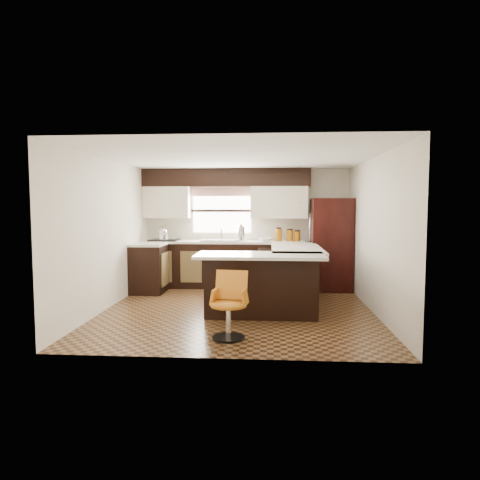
# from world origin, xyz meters

# --- Properties ---
(floor) EXTENTS (4.40, 4.40, 0.00)m
(floor) POSITION_xyz_m (0.00, 0.00, 0.00)
(floor) COLOR #49301A
(floor) RESTS_ON ground
(ceiling) EXTENTS (4.40, 4.40, 0.00)m
(ceiling) POSITION_xyz_m (0.00, 0.00, 2.40)
(ceiling) COLOR silver
(ceiling) RESTS_ON wall_back
(wall_back) EXTENTS (4.40, 0.00, 4.40)m
(wall_back) POSITION_xyz_m (0.00, 2.20, 1.20)
(wall_back) COLOR beige
(wall_back) RESTS_ON floor
(wall_front) EXTENTS (4.40, 0.00, 4.40)m
(wall_front) POSITION_xyz_m (0.00, -2.20, 1.20)
(wall_front) COLOR beige
(wall_front) RESTS_ON floor
(wall_left) EXTENTS (0.00, 4.40, 4.40)m
(wall_left) POSITION_xyz_m (-2.10, 0.00, 1.20)
(wall_left) COLOR beige
(wall_left) RESTS_ON floor
(wall_right) EXTENTS (0.00, 4.40, 4.40)m
(wall_right) POSITION_xyz_m (2.10, 0.00, 1.20)
(wall_right) COLOR beige
(wall_right) RESTS_ON floor
(base_cab_back) EXTENTS (3.30, 0.60, 0.90)m
(base_cab_back) POSITION_xyz_m (-0.45, 1.90, 0.45)
(base_cab_back) COLOR black
(base_cab_back) RESTS_ON floor
(base_cab_left) EXTENTS (0.60, 0.70, 0.90)m
(base_cab_left) POSITION_xyz_m (-1.80, 1.25, 0.45)
(base_cab_left) COLOR black
(base_cab_left) RESTS_ON floor
(counter_back) EXTENTS (3.30, 0.60, 0.04)m
(counter_back) POSITION_xyz_m (-0.45, 1.90, 0.92)
(counter_back) COLOR silver
(counter_back) RESTS_ON base_cab_back
(counter_left) EXTENTS (0.60, 0.70, 0.04)m
(counter_left) POSITION_xyz_m (-1.80, 1.25, 0.92)
(counter_left) COLOR silver
(counter_left) RESTS_ON base_cab_left
(soffit) EXTENTS (3.40, 0.35, 0.36)m
(soffit) POSITION_xyz_m (-0.40, 2.03, 2.22)
(soffit) COLOR black
(soffit) RESTS_ON wall_back
(upper_cab_left) EXTENTS (0.94, 0.35, 0.64)m
(upper_cab_left) POSITION_xyz_m (-1.62, 2.03, 1.72)
(upper_cab_left) COLOR beige
(upper_cab_left) RESTS_ON wall_back
(upper_cab_right) EXTENTS (1.14, 0.35, 0.64)m
(upper_cab_right) POSITION_xyz_m (0.68, 2.03, 1.72)
(upper_cab_right) COLOR beige
(upper_cab_right) RESTS_ON wall_back
(window_pane) EXTENTS (1.20, 0.02, 0.90)m
(window_pane) POSITION_xyz_m (-0.50, 2.18, 1.55)
(window_pane) COLOR white
(window_pane) RESTS_ON wall_back
(valance) EXTENTS (1.30, 0.06, 0.18)m
(valance) POSITION_xyz_m (-0.50, 2.14, 1.94)
(valance) COLOR #D19B93
(valance) RESTS_ON wall_back
(sink) EXTENTS (0.75, 0.45, 0.03)m
(sink) POSITION_xyz_m (-0.50, 1.88, 0.96)
(sink) COLOR #B2B2B7
(sink) RESTS_ON counter_back
(dishwasher) EXTENTS (0.58, 0.03, 0.78)m
(dishwasher) POSITION_xyz_m (0.55, 1.61, 0.43)
(dishwasher) COLOR black
(dishwasher) RESTS_ON floor
(cooktop) EXTENTS (0.58, 0.50, 0.02)m
(cooktop) POSITION_xyz_m (-1.65, 1.88, 0.96)
(cooktop) COLOR black
(cooktop) RESTS_ON counter_back
(peninsula_long) EXTENTS (0.60, 1.95, 0.90)m
(peninsula_long) POSITION_xyz_m (0.90, 0.62, 0.45)
(peninsula_long) COLOR black
(peninsula_long) RESTS_ON floor
(peninsula_return) EXTENTS (1.65, 0.60, 0.90)m
(peninsula_return) POSITION_xyz_m (0.38, -0.35, 0.45)
(peninsula_return) COLOR black
(peninsula_return) RESTS_ON floor
(counter_pen_long) EXTENTS (0.84, 1.95, 0.04)m
(counter_pen_long) POSITION_xyz_m (0.95, 0.62, 0.92)
(counter_pen_long) COLOR silver
(counter_pen_long) RESTS_ON peninsula_long
(counter_pen_return) EXTENTS (1.89, 0.84, 0.04)m
(counter_pen_return) POSITION_xyz_m (0.35, -0.44, 0.92)
(counter_pen_return) COLOR silver
(counter_pen_return) RESTS_ON peninsula_return
(refrigerator) EXTENTS (0.77, 0.74, 1.80)m
(refrigerator) POSITION_xyz_m (1.70, 1.77, 0.90)
(refrigerator) COLOR black
(refrigerator) RESTS_ON floor
(bar_chair) EXTENTS (0.50, 0.50, 0.84)m
(bar_chair) POSITION_xyz_m (-0.01, -1.50, 0.42)
(bar_chair) COLOR orange
(bar_chair) RESTS_ON floor
(kettle) EXTENTS (0.20, 0.20, 0.27)m
(kettle) POSITION_xyz_m (-1.67, 1.88, 1.10)
(kettle) COLOR silver
(kettle) RESTS_ON cooktop
(percolator) EXTENTS (0.15, 0.15, 0.30)m
(percolator) POSITION_xyz_m (-0.08, 1.90, 1.09)
(percolator) COLOR silver
(percolator) RESTS_ON counter_back
(mixing_bowl) EXTENTS (0.35, 0.35, 0.07)m
(mixing_bowl) POSITION_xyz_m (0.40, 1.90, 0.98)
(mixing_bowl) COLOR white
(mixing_bowl) RESTS_ON counter_back
(canister_large) EXTENTS (0.13, 0.13, 0.25)m
(canister_large) POSITION_xyz_m (0.68, 1.92, 1.07)
(canister_large) COLOR #8D510B
(canister_large) RESTS_ON counter_back
(canister_med) EXTENTS (0.14, 0.14, 0.22)m
(canister_med) POSITION_xyz_m (0.90, 1.92, 1.05)
(canister_med) COLOR #8D510B
(canister_med) RESTS_ON counter_back
(canister_small) EXTENTS (0.13, 0.13, 0.20)m
(canister_small) POSITION_xyz_m (1.05, 1.92, 1.04)
(canister_small) COLOR #8D510B
(canister_small) RESTS_ON counter_back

